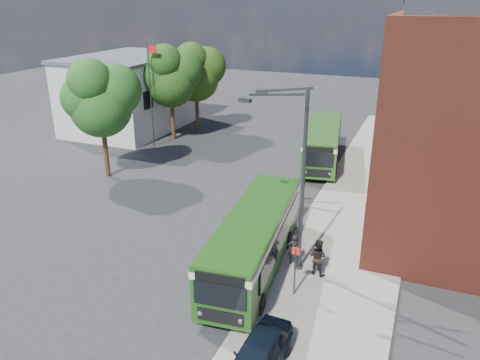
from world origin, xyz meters
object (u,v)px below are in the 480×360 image
at_px(bus_rear, 323,140).
at_px(parked_car, 259,355).
at_px(bus_front, 255,236).
at_px(street_lamp, 295,180).

height_order(bus_rear, parked_car, bus_rear).
bearing_deg(parked_car, bus_front, 114.75).
distance_m(street_lamp, parked_car, 8.22).
relative_size(street_lamp, bus_front, 0.83).
height_order(street_lamp, bus_front, street_lamp).
xyz_separation_m(bus_rear, parked_car, (3.20, -23.79, -1.01)).
bearing_deg(street_lamp, bus_rear, 97.95).
bearing_deg(bus_front, parked_car, -68.17).
height_order(street_lamp, bus_rear, street_lamp).
distance_m(bus_rear, parked_car, 24.03).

